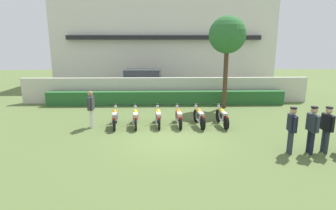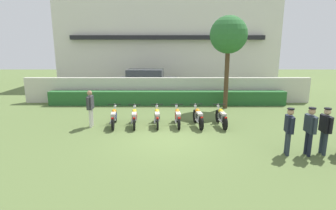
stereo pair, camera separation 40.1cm
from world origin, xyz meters
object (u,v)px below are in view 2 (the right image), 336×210
at_px(motorcycle_in_row_0, 115,117).
at_px(officer_0, 290,128).
at_px(officer_1, 311,127).
at_px(motorcycle_in_row_5, 222,117).
at_px(motorcycle_in_row_1, 135,117).
at_px(motorcycle_in_row_2, 158,117).
at_px(tree_near_inspector, 230,36).
at_px(motorcycle_in_row_4, 199,117).
at_px(motorcycle_in_row_3, 178,117).
at_px(officer_2, 327,127).
at_px(parked_car, 148,82).
at_px(inspector_person, 91,105).

bearing_deg(motorcycle_in_row_0, officer_0, -122.40).
bearing_deg(officer_1, motorcycle_in_row_5, -55.32).
relative_size(motorcycle_in_row_1, motorcycle_in_row_2, 1.00).
height_order(tree_near_inspector, motorcycle_in_row_4, tree_near_inspector).
xyz_separation_m(motorcycle_in_row_3, motorcycle_in_row_4, (0.97, -0.07, 0.02)).
bearing_deg(motorcycle_in_row_5, officer_2, -143.13).
distance_m(tree_near_inspector, motorcycle_in_row_2, 6.53).
height_order(officer_0, officer_2, same).
distance_m(motorcycle_in_row_0, motorcycle_in_row_5, 5.06).
distance_m(parked_car, inspector_person, 8.78).
bearing_deg(officer_0, motorcycle_in_row_2, -26.58).
distance_m(motorcycle_in_row_0, motorcycle_in_row_3, 3.00).
relative_size(motorcycle_in_row_0, motorcycle_in_row_1, 1.05).
relative_size(motorcycle_in_row_1, inspector_person, 1.06).
height_order(inspector_person, officer_1, inspector_person).
bearing_deg(inspector_person, motorcycle_in_row_4, 1.31).
bearing_deg(inspector_person, officer_0, -22.64).
bearing_deg(motorcycle_in_row_1, parked_car, -5.59).
relative_size(parked_car, motorcycle_in_row_5, 2.49).
bearing_deg(motorcycle_in_row_5, motorcycle_in_row_3, 83.54).
xyz_separation_m(motorcycle_in_row_1, inspector_person, (-2.01, -0.13, 0.59)).
bearing_deg(officer_1, motorcycle_in_row_0, -24.67).
bearing_deg(parked_car, motorcycle_in_row_4, -66.15).
bearing_deg(tree_near_inspector, motorcycle_in_row_3, -130.22).
distance_m(motorcycle_in_row_3, officer_2, 6.07).
bearing_deg(officer_0, motorcycle_in_row_1, -20.56).
distance_m(motorcycle_in_row_1, officer_1, 7.33).
bearing_deg(motorcycle_in_row_4, officer_2, -136.36).
distance_m(parked_car, motorcycle_in_row_2, 8.42).
bearing_deg(motorcycle_in_row_3, tree_near_inspector, -43.79).
distance_m(parked_car, motorcycle_in_row_1, 8.43).
xyz_separation_m(inspector_person, officer_0, (7.77, -3.24, -0.04)).
xyz_separation_m(motorcycle_in_row_0, motorcycle_in_row_4, (3.96, -0.00, 0.01)).
bearing_deg(parked_car, motorcycle_in_row_3, -72.06).
distance_m(motorcycle_in_row_1, officer_2, 7.81).
height_order(parked_car, officer_0, parked_car).
relative_size(parked_car, officer_0, 2.75).
relative_size(motorcycle_in_row_3, officer_0, 1.09).
bearing_deg(officer_0, motorcycle_in_row_4, -40.81).
relative_size(tree_near_inspector, motorcycle_in_row_4, 2.84).
bearing_deg(motorcycle_in_row_0, officer_2, -118.40).
height_order(parked_car, motorcycle_in_row_1, parked_car).
relative_size(motorcycle_in_row_0, inspector_person, 1.11).
height_order(tree_near_inspector, motorcycle_in_row_3, tree_near_inspector).
bearing_deg(officer_1, officer_2, -171.07).
bearing_deg(motorcycle_in_row_0, motorcycle_in_row_3, -94.58).
height_order(motorcycle_in_row_2, officer_1, officer_1).
relative_size(motorcycle_in_row_5, inspector_person, 1.08).
distance_m(motorcycle_in_row_2, officer_2, 6.90).
relative_size(motorcycle_in_row_0, motorcycle_in_row_4, 1.02).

